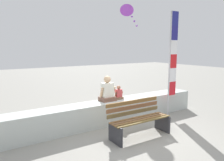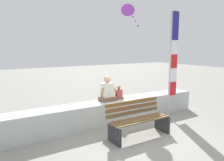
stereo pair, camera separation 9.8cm
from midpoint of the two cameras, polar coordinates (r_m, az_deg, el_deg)
ground_plane at (r=5.82m, az=6.20°, el=-13.92°), size 40.00×40.00×0.00m
seawall_ledge at (r=6.61m, az=-0.08°, el=-8.05°), size 6.32×0.63×0.66m
park_bench at (r=5.66m, az=7.25°, el=-10.10°), size 1.64×0.63×0.88m
person_adult at (r=6.46m, az=-0.79°, el=-2.77°), size 0.49×0.36×0.74m
person_child at (r=6.70m, az=2.17°, el=-3.46°), size 0.27×0.20×0.42m
flag_banner at (r=7.23m, az=15.81°, el=5.47°), size 0.34×0.05×3.33m
kite_purple at (r=9.26m, az=4.53°, el=18.35°), size 0.84×0.86×1.10m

